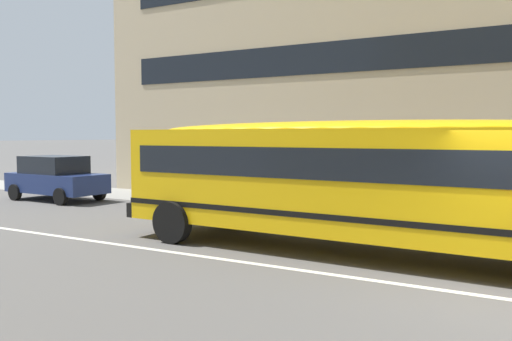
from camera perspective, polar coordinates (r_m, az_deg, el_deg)
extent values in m
cube|color=yellow|center=(10.99, 10.95, -1.03)|extent=(10.43, 2.67, 2.07)
cube|color=black|center=(13.86, -9.88, -3.63)|extent=(0.26, 2.36, 0.34)
cube|color=black|center=(10.96, 10.97, 0.91)|extent=(9.81, 2.69, 0.60)
cube|color=black|center=(11.06, 10.91, -4.20)|extent=(10.45, 2.70, 0.11)
ellipsoid|color=yellow|center=(10.95, 11.02, 4.38)|extent=(10.01, 2.47, 0.34)
cylinder|color=black|center=(13.99, -2.59, -4.21)|extent=(0.95, 0.29, 0.94)
cylinder|color=black|center=(12.14, -8.94, -5.48)|extent=(0.95, 0.29, 0.94)
cube|color=navy|center=(21.10, -20.46, -1.24)|extent=(3.96, 1.84, 0.70)
cube|color=black|center=(21.17, -20.75, 0.59)|extent=(2.26, 1.64, 0.64)
cylinder|color=black|center=(20.66, -16.38, -2.23)|extent=(0.61, 0.20, 0.60)
cylinder|color=black|center=(19.59, -20.12, -2.63)|extent=(0.61, 0.20, 0.60)
cylinder|color=black|center=(22.67, -20.72, -1.80)|extent=(0.61, 0.20, 0.60)
cylinder|color=black|center=(21.70, -24.31, -2.13)|extent=(0.61, 0.20, 0.60)
cube|color=black|center=(19.12, 7.10, 2.29)|extent=(16.88, 0.04, 1.10)
cube|color=black|center=(19.31, 7.18, 11.82)|extent=(16.88, 0.04, 1.10)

